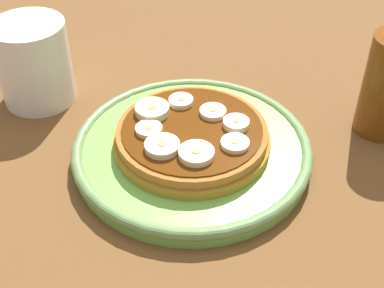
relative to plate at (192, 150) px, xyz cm
name	(u,v)px	position (x,y,z in cm)	size (l,w,h in cm)	color
ground_plane	(192,169)	(0.00, 0.00, -2.65)	(140.00, 140.00, 3.00)	brown
plate	(192,150)	(0.00, 0.00, 0.00)	(24.89, 24.89, 2.13)	#72B74C
pancake_stack	(189,136)	(0.19, 0.31, 1.72)	(16.17, 16.08, 2.25)	#A67627
banana_slice_0	(236,124)	(1.03, -4.35, 3.13)	(2.68, 2.68, 0.90)	#F7F1C6
banana_slice_1	(152,110)	(1.93, 4.47, 3.21)	(3.60, 3.60, 1.05)	#F2ECB5
banana_slice_2	(196,154)	(-4.15, -1.04, 3.13)	(3.46, 3.46, 0.90)	#F0E5BC
banana_slice_3	(181,101)	(4.12, 1.81, 3.07)	(2.63, 2.63, 0.78)	#F4F4B8
banana_slice_4	(162,147)	(-3.61, 2.35, 3.14)	(3.43, 3.43, 0.92)	#EDEDC3
banana_slice_5	(213,112)	(2.73, -1.79, 3.05)	(2.79, 2.79, 0.74)	#F3EABD
banana_slice_6	(149,130)	(-1.13, 4.18, 3.06)	(2.73, 2.73, 0.75)	beige
banana_slice_7	(235,144)	(-2.05, -4.51, 3.05)	(2.81, 2.81, 0.73)	#F7E9BB
coffee_mug	(35,60)	(8.66, 19.68, 3.91)	(12.18, 8.46, 9.83)	white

